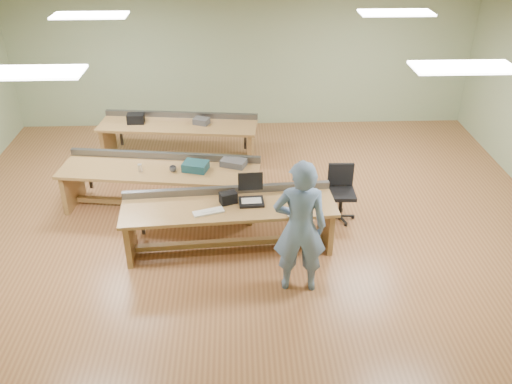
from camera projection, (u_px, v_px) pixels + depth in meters
floor at (248, 217)px, 9.01m from camera, size 10.00×10.00×0.00m
ceiling at (247, 35)px, 7.51m from camera, size 10.00×10.00×0.00m
wall_back at (243, 59)px, 11.72m from camera, size 10.00×0.04×3.00m
wall_front at (259, 317)px, 4.80m from camera, size 10.00×0.04×3.00m
fluor_panels at (247, 37)px, 7.53m from camera, size 6.20×3.50×0.03m
workbench_front at (229, 215)px, 8.01m from camera, size 3.18×1.05×0.86m
workbench_mid at (161, 178)px, 9.01m from camera, size 3.37×1.32×0.86m
workbench_back at (179, 132)px, 10.64m from camera, size 3.14×1.16×0.86m
person at (300, 228)px, 7.00m from camera, size 0.73×0.50×1.93m
laptop_base at (251, 202)px, 7.94m from camera, size 0.38×0.32×0.04m
laptop_screen at (250, 181)px, 7.93m from camera, size 0.36×0.04×0.29m
keyboard at (209, 212)px, 7.71m from camera, size 0.46×0.28×0.03m
trackball_mouse at (291, 214)px, 7.63m from camera, size 0.16×0.17×0.06m
camera_bag at (228, 198)px, 7.92m from camera, size 0.29×0.23×0.17m
task_chair at (340, 200)px, 8.84m from camera, size 0.51×0.51×0.92m
parts_bin_teal at (196, 166)px, 8.82m from camera, size 0.46×0.39×0.14m
parts_bin_grey at (234, 163)px, 8.96m from camera, size 0.47×0.38×0.11m
mug at (173, 169)px, 8.79m from camera, size 0.13×0.13×0.09m
drinks_can at (140, 168)px, 8.78m from camera, size 0.07×0.07×0.13m
storage_box_back at (136, 118)px, 10.53m from camera, size 0.32×0.23×0.18m
tray_back at (201, 121)px, 10.50m from camera, size 0.35×0.31×0.12m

